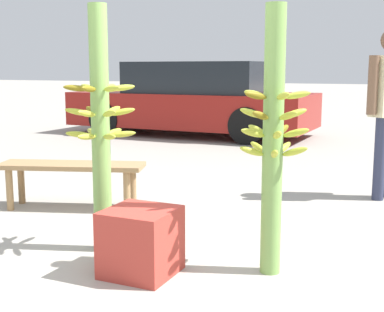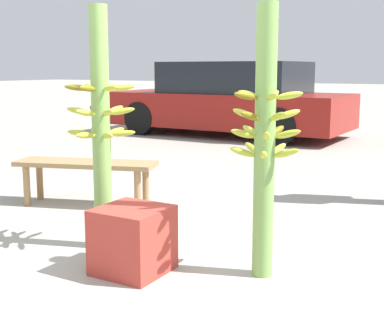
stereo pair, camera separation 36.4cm
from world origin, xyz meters
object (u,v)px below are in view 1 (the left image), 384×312
banana_stalk_left (101,128)px  parked_car (194,100)px  produce_crate (141,242)px  market_bench (72,171)px  banana_stalk_center (273,139)px

banana_stalk_left → parked_car: 6.40m
produce_crate → market_bench: bearing=140.7°
parked_car → produce_crate: 6.82m
banana_stalk_center → produce_crate: banana_stalk_center is taller
banana_stalk_center → parked_car: bearing=118.1°
banana_stalk_center → market_bench: size_ratio=1.22×
banana_stalk_center → parked_car: banana_stalk_center is taller
banana_stalk_center → market_bench: 2.19m
banana_stalk_center → banana_stalk_left: bearing=-176.3°
banana_stalk_left → produce_crate: (0.45, -0.27, -0.64)m
market_bench → banana_stalk_center: bearing=-38.8°
banana_stalk_center → produce_crate: (-0.70, -0.35, -0.61)m
banana_stalk_center → market_bench: banana_stalk_center is taller
market_bench → parked_car: (-1.19, 5.25, 0.31)m
parked_car → produce_crate: size_ratio=11.12×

